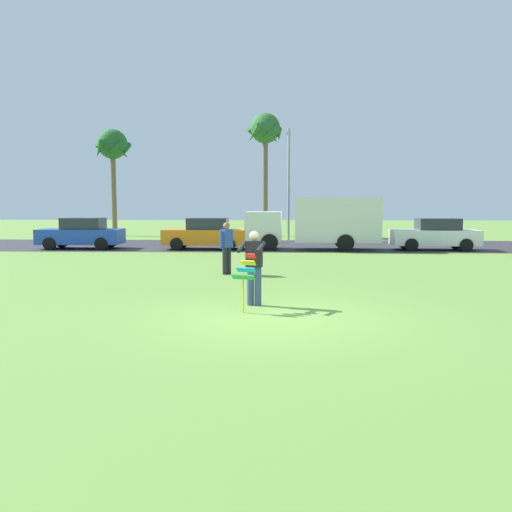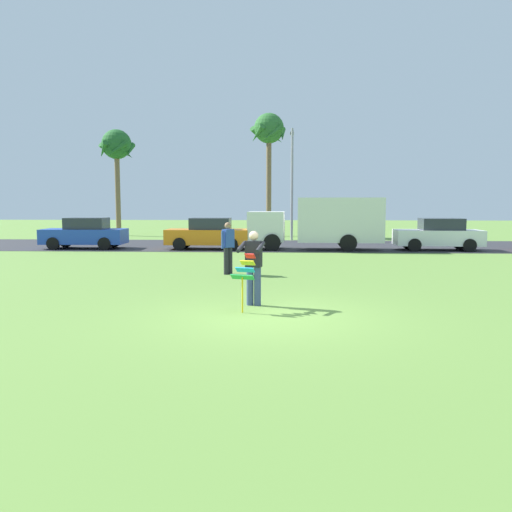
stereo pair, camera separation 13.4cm
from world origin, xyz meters
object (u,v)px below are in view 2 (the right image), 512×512
(parked_car_blue, at_px, (85,234))
(person_walker_near, at_px, (228,246))
(parked_car_white, at_px, (438,235))
(streetlight_pole, at_px, (292,177))
(parked_truck_white_box, at_px, (323,222))
(palm_tree_left_near, at_px, (117,148))
(palm_tree_right_near, at_px, (269,134))
(parked_car_orange, at_px, (208,234))
(person_kite_flyer, at_px, (253,265))
(kite_held, at_px, (245,272))

(parked_car_blue, xyz_separation_m, person_walker_near, (8.43, -9.25, 0.16))
(parked_car_white, xyz_separation_m, streetlight_pole, (-7.21, 6.97, 3.22))
(parked_truck_white_box, distance_m, palm_tree_left_near, 18.23)
(person_walker_near, bearing_deg, palm_tree_left_near, 116.76)
(palm_tree_right_near, bearing_deg, parked_car_blue, -130.42)
(parked_car_orange, distance_m, parked_car_white, 11.56)
(person_kite_flyer, relative_size, kite_held, 1.38)
(parked_car_white, bearing_deg, parked_car_orange, 180.00)
(parked_car_white, xyz_separation_m, person_walker_near, (-9.57, -9.25, 0.16))
(palm_tree_right_near, bearing_deg, streetlight_pole, -67.70)
(parked_car_orange, bearing_deg, person_kite_flyer, -77.77)
(parked_car_orange, distance_m, streetlight_pole, 8.83)
(parked_truck_white_box, bearing_deg, streetlight_pole, 101.98)
(parked_truck_white_box, bearing_deg, palm_tree_left_near, 142.34)
(palm_tree_left_near, xyz_separation_m, person_walker_near, (10.08, -20.00, -5.29))
(palm_tree_left_near, height_order, streetlight_pole, palm_tree_left_near)
(streetlight_pole, bearing_deg, parked_car_white, -44.04)
(parked_truck_white_box, relative_size, person_walker_near, 3.91)
(person_kite_flyer, height_order, parked_car_white, person_kite_flyer)
(person_walker_near, bearing_deg, parked_car_blue, 132.33)
(parked_car_blue, relative_size, palm_tree_right_near, 0.49)
(parked_car_blue, height_order, palm_tree_right_near, palm_tree_right_near)
(kite_held, height_order, streetlight_pole, streetlight_pole)
(person_kite_flyer, relative_size, palm_tree_left_near, 0.23)
(kite_held, distance_m, palm_tree_right_near, 26.74)
(palm_tree_right_near, distance_m, person_walker_near, 21.04)
(parked_car_white, distance_m, streetlight_pole, 10.54)
(streetlight_pole, relative_size, person_walker_near, 4.05)
(person_kite_flyer, distance_m, streetlight_pole, 21.72)
(kite_held, relative_size, streetlight_pole, 0.18)
(person_kite_flyer, relative_size, palm_tree_right_near, 0.20)
(person_kite_flyer, bearing_deg, palm_tree_left_near, 113.99)
(person_walker_near, bearing_deg, person_kite_flyer, -77.64)
(parked_car_orange, height_order, palm_tree_left_near, palm_tree_left_near)
(kite_held, height_order, parked_truck_white_box, parked_truck_white_box)
(parked_truck_white_box, xyz_separation_m, streetlight_pole, (-1.48, 6.97, 2.59))
(kite_held, relative_size, parked_car_orange, 0.30)
(palm_tree_left_near, distance_m, person_walker_near, 23.01)
(streetlight_pole, bearing_deg, palm_tree_left_near, 163.12)
(parked_car_orange, relative_size, streetlight_pole, 0.60)
(parked_car_orange, height_order, palm_tree_right_near, palm_tree_right_near)
(parked_truck_white_box, height_order, streetlight_pole, streetlight_pole)
(kite_held, relative_size, palm_tree_left_near, 0.17)
(parked_car_blue, bearing_deg, streetlight_pole, 32.87)
(parked_car_blue, relative_size, streetlight_pole, 0.61)
(streetlight_pole, height_order, person_walker_near, streetlight_pole)
(palm_tree_right_near, xyz_separation_m, person_walker_near, (-0.78, -20.07, -6.26))
(palm_tree_right_near, height_order, streetlight_pole, palm_tree_right_near)
(person_walker_near, bearing_deg, palm_tree_right_near, 87.76)
(kite_held, height_order, parked_car_white, parked_car_white)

